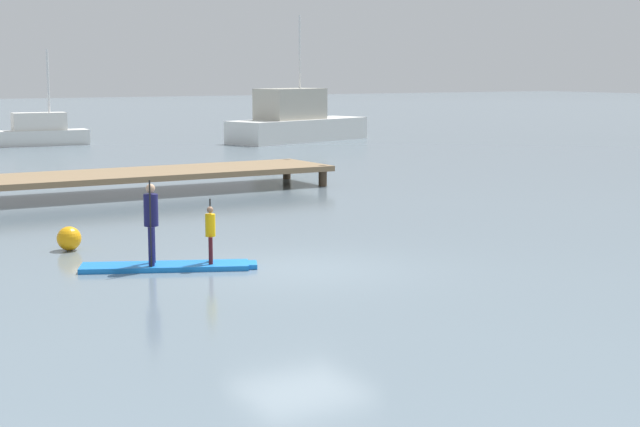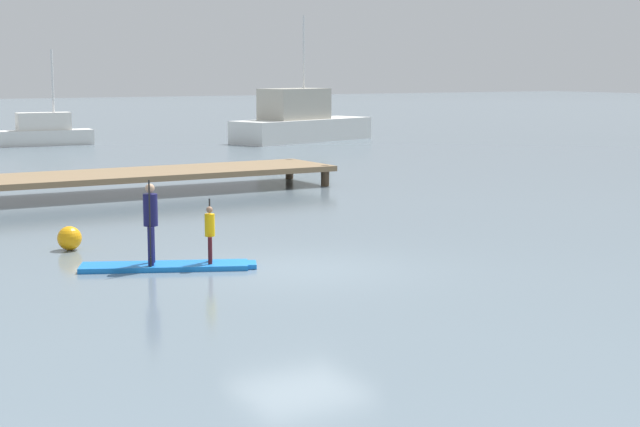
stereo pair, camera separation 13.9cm
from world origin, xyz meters
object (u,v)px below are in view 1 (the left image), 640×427
Objects in this scene: paddleboard_near at (169,266)px; paddler_child_solo at (210,231)px; fishing_boat_green_midground at (33,133)px; fishing_boat_white_large at (296,122)px; paddler_adult at (151,218)px; mooring_buoy_near at (69,238)px.

paddleboard_near is 2.69× the size of paddler_child_solo.
paddler_child_solo is at bearing -98.73° from fishing_boat_green_midground.
paddler_child_solo is 0.21× the size of fishing_boat_green_midground.
paddleboard_near is 34.84m from fishing_boat_white_large.
paddler_adult is 1.18m from paddler_child_solo.
fishing_boat_green_midground reaches higher than paddler_child_solo.
paddler_adult reaches higher than mooring_buoy_near.
fishing_boat_green_midground is (5.93, 33.38, 0.61)m from paddleboard_near.
fishing_boat_green_midground is (5.17, 33.71, -0.08)m from paddler_child_solo.
paddleboard_near is at bearing -69.65° from mooring_buoy_near.
mooring_buoy_near is at bearing 105.86° from paddler_adult.
fishing_boat_white_large reaches higher than paddleboard_near.
fishing_boat_white_large is (19.38, 29.01, 0.06)m from paddler_adult.
fishing_boat_white_large is at bearing 58.10° from paddler_child_solo.
fishing_boat_white_large is at bearing -17.91° from fishing_boat_green_midground.
paddler_child_solo reaches higher than mooring_buoy_near.
paddler_child_solo is at bearing -60.66° from mooring_buoy_near.
mooring_buoy_near is (-1.86, 3.30, -0.47)m from paddler_child_solo.
paddleboard_near is 2.01× the size of paddler_adult.
paddleboard_near is at bearing 156.36° from paddler_child_solo.
fishing_boat_green_midground is (-13.16, 4.25, -0.41)m from fishing_boat_white_large.
paddler_child_solo is at bearing -23.64° from paddleboard_near.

